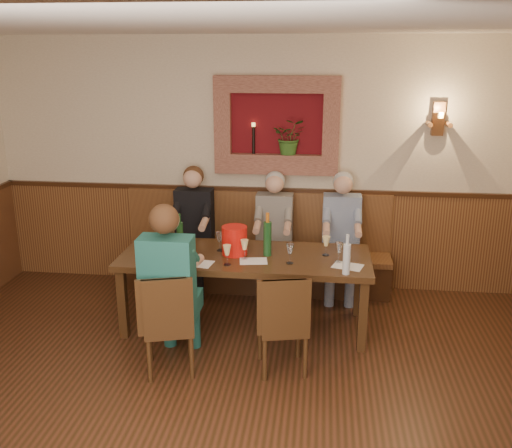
{
  "coord_description": "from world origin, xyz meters",
  "views": [
    {
      "loc": [
        0.71,
        -3.26,
        2.65
      ],
      "look_at": [
        0.1,
        1.9,
        1.05
      ],
      "focal_mm": 40.0,
      "sensor_mm": 36.0,
      "label": 1
    }
  ],
  "objects_px": {
    "chair_near_right": "(283,342)",
    "wine_bottle_green_b": "(180,235)",
    "dining_table": "(245,262)",
    "person_bench_left": "(194,240)",
    "spittoon_bucket": "(235,240)",
    "chair_near_left": "(170,343)",
    "person_chair_front": "(171,299)",
    "person_bench_right": "(341,247)",
    "bench": "(256,261)",
    "wine_bottle_green_a": "(267,238)",
    "person_bench_mid": "(274,245)",
    "water_bottle": "(347,258)"
  },
  "relations": [
    {
      "from": "chair_near_right",
      "to": "wine_bottle_green_b",
      "type": "bearing_deg",
      "value": 128.03
    },
    {
      "from": "spittoon_bucket",
      "to": "water_bottle",
      "type": "xyz_separation_m",
      "value": [
        1.05,
        -0.38,
        0.01
      ]
    },
    {
      "from": "person_bench_mid",
      "to": "person_bench_left",
      "type": "bearing_deg",
      "value": -179.92
    },
    {
      "from": "chair_near_left",
      "to": "water_bottle",
      "type": "height_order",
      "value": "water_bottle"
    },
    {
      "from": "chair_near_left",
      "to": "person_bench_right",
      "type": "bearing_deg",
      "value": 34.01
    },
    {
      "from": "person_chair_front",
      "to": "wine_bottle_green_b",
      "type": "distance_m",
      "value": 0.94
    },
    {
      "from": "dining_table",
      "to": "water_bottle",
      "type": "height_order",
      "value": "water_bottle"
    },
    {
      "from": "person_bench_right",
      "to": "wine_bottle_green_a",
      "type": "relative_size",
      "value": 3.29
    },
    {
      "from": "person_bench_left",
      "to": "person_bench_right",
      "type": "height_order",
      "value": "person_bench_left"
    },
    {
      "from": "person_bench_mid",
      "to": "dining_table",
      "type": "bearing_deg",
      "value": -103.66
    },
    {
      "from": "spittoon_bucket",
      "to": "water_bottle",
      "type": "relative_size",
      "value": 0.76
    },
    {
      "from": "dining_table",
      "to": "bench",
      "type": "height_order",
      "value": "bench"
    },
    {
      "from": "dining_table",
      "to": "person_bench_right",
      "type": "height_order",
      "value": "person_bench_right"
    },
    {
      "from": "wine_bottle_green_a",
      "to": "person_bench_left",
      "type": "bearing_deg",
      "value": 138.03
    },
    {
      "from": "dining_table",
      "to": "spittoon_bucket",
      "type": "distance_m",
      "value": 0.24
    },
    {
      "from": "chair_near_left",
      "to": "person_bench_mid",
      "type": "xyz_separation_m",
      "value": [
        0.73,
        1.74,
        0.3
      ]
    },
    {
      "from": "person_bench_left",
      "to": "wine_bottle_green_b",
      "type": "xyz_separation_m",
      "value": [
        0.04,
        -0.73,
        0.31
      ]
    },
    {
      "from": "person_bench_right",
      "to": "person_chair_front",
      "type": "relative_size",
      "value": 0.95
    },
    {
      "from": "chair_near_left",
      "to": "wine_bottle_green_a",
      "type": "relative_size",
      "value": 2.16
    },
    {
      "from": "person_bench_left",
      "to": "spittoon_bucket",
      "type": "distance_m",
      "value": 1.06
    },
    {
      "from": "chair_near_left",
      "to": "person_chair_front",
      "type": "distance_m",
      "value": 0.37
    },
    {
      "from": "dining_table",
      "to": "spittoon_bucket",
      "type": "xyz_separation_m",
      "value": [
        -0.1,
        0.01,
        0.21
      ]
    },
    {
      "from": "person_bench_mid",
      "to": "wine_bottle_green_b",
      "type": "bearing_deg",
      "value": -140.06
    },
    {
      "from": "person_bench_left",
      "to": "spittoon_bucket",
      "type": "height_order",
      "value": "person_bench_left"
    },
    {
      "from": "chair_near_left",
      "to": "person_chair_front",
      "type": "height_order",
      "value": "person_chair_front"
    },
    {
      "from": "bench",
      "to": "spittoon_bucket",
      "type": "relative_size",
      "value": 10.81
    },
    {
      "from": "dining_table",
      "to": "person_chair_front",
      "type": "bearing_deg",
      "value": -124.29
    },
    {
      "from": "bench",
      "to": "water_bottle",
      "type": "distance_m",
      "value": 1.72
    },
    {
      "from": "person_chair_front",
      "to": "water_bottle",
      "type": "height_order",
      "value": "person_chair_front"
    },
    {
      "from": "person_bench_right",
      "to": "spittoon_bucket",
      "type": "relative_size",
      "value": 5.03
    },
    {
      "from": "chair_near_left",
      "to": "person_bench_left",
      "type": "height_order",
      "value": "person_bench_left"
    },
    {
      "from": "chair_near_right",
      "to": "person_bench_mid",
      "type": "relative_size",
      "value": 0.65
    },
    {
      "from": "water_bottle",
      "to": "wine_bottle_green_b",
      "type": "bearing_deg",
      "value": 163.26
    },
    {
      "from": "chair_near_left",
      "to": "spittoon_bucket",
      "type": "distance_m",
      "value": 1.19
    },
    {
      "from": "dining_table",
      "to": "person_bench_left",
      "type": "distance_m",
      "value": 1.1
    },
    {
      "from": "bench",
      "to": "water_bottle",
      "type": "relative_size",
      "value": 8.23
    },
    {
      "from": "chair_near_left",
      "to": "person_bench_right",
      "type": "height_order",
      "value": "person_bench_right"
    },
    {
      "from": "person_bench_left",
      "to": "wine_bottle_green_b",
      "type": "relative_size",
      "value": 3.97
    },
    {
      "from": "bench",
      "to": "chair_near_left",
      "type": "relative_size",
      "value": 3.28
    },
    {
      "from": "bench",
      "to": "wine_bottle_green_a",
      "type": "height_order",
      "value": "wine_bottle_green_a"
    },
    {
      "from": "dining_table",
      "to": "person_bench_left",
      "type": "relative_size",
      "value": 1.69
    },
    {
      "from": "wine_bottle_green_a",
      "to": "dining_table",
      "type": "bearing_deg",
      "value": -176.27
    },
    {
      "from": "wine_bottle_green_b",
      "to": "person_bench_left",
      "type": "bearing_deg",
      "value": 92.95
    },
    {
      "from": "person_chair_front",
      "to": "water_bottle",
      "type": "xyz_separation_m",
      "value": [
        1.48,
        0.4,
        0.28
      ]
    },
    {
      "from": "person_bench_right",
      "to": "bench",
      "type": "bearing_deg",
      "value": 173.63
    },
    {
      "from": "chair_near_right",
      "to": "water_bottle",
      "type": "height_order",
      "value": "water_bottle"
    },
    {
      "from": "person_bench_right",
      "to": "wine_bottle_green_b",
      "type": "height_order",
      "value": "person_bench_right"
    },
    {
      "from": "wine_bottle_green_a",
      "to": "person_bench_mid",
      "type": "bearing_deg",
      "value": 90.71
    },
    {
      "from": "person_chair_front",
      "to": "wine_bottle_green_a",
      "type": "distance_m",
      "value": 1.13
    },
    {
      "from": "person_chair_front",
      "to": "dining_table",
      "type": "bearing_deg",
      "value": 55.71
    }
  ]
}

